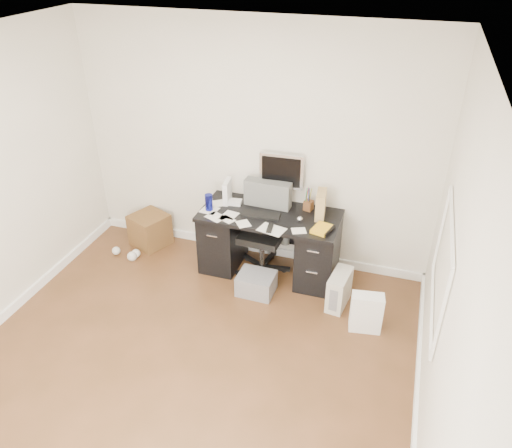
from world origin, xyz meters
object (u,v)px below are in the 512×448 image
at_px(keyboard, 261,215).
at_px(office_chair, 262,231).
at_px(wicker_basket, 150,230).
at_px(pc_tower, 339,289).
at_px(desk, 269,241).
at_px(lcd_monitor, 281,179).

relative_size(keyboard, office_chair, 0.39).
distance_m(office_chair, wicker_basket, 1.51).
distance_m(keyboard, pc_tower, 1.13).
xyz_separation_m(desk, keyboard, (-0.08, -0.07, 0.36)).
bearing_deg(keyboard, lcd_monitor, 65.17).
bearing_deg(keyboard, desk, 37.13).
distance_m(desk, lcd_monitor, 0.70).
height_order(keyboard, wicker_basket, keyboard).
distance_m(keyboard, wicker_basket, 1.59).
bearing_deg(desk, lcd_monitor, 79.66).
bearing_deg(pc_tower, wicker_basket, 177.34).
bearing_deg(office_chair, pc_tower, -17.55).
xyz_separation_m(keyboard, wicker_basket, (-1.48, 0.17, -0.56)).
relative_size(desk, wicker_basket, 3.80).
xyz_separation_m(lcd_monitor, wicker_basket, (-1.60, -0.16, -0.85)).
xyz_separation_m(lcd_monitor, pc_tower, (0.81, -0.60, -0.86)).
height_order(keyboard, office_chair, office_chair).
height_order(office_chair, wicker_basket, office_chair).
height_order(lcd_monitor, pc_tower, lcd_monitor).
xyz_separation_m(office_chair, wicker_basket, (-1.47, 0.10, -0.32)).
bearing_deg(wicker_basket, keyboard, -6.54).
bearing_deg(office_chair, keyboard, -83.62).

